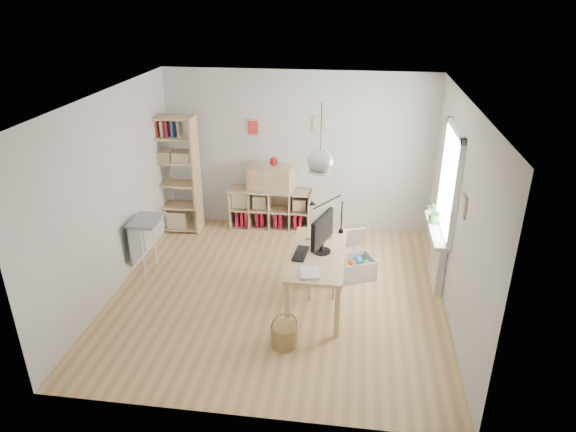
# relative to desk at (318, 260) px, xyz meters

# --- Properties ---
(ground) EXTENTS (4.50, 4.50, 0.00)m
(ground) POSITION_rel_desk_xyz_m (-0.55, 0.15, -0.66)
(ground) COLOR tan
(ground) RESTS_ON ground
(room_shell) EXTENTS (4.50, 4.50, 4.50)m
(room_shell) POSITION_rel_desk_xyz_m (-0.00, 0.00, 1.34)
(room_shell) COLOR silver
(room_shell) RESTS_ON ground
(window_unit) EXTENTS (0.07, 1.16, 1.46)m
(window_unit) POSITION_rel_desk_xyz_m (1.68, 0.75, 0.89)
(window_unit) COLOR white
(window_unit) RESTS_ON ground
(radiator) EXTENTS (0.10, 0.80, 0.80)m
(radiator) POSITION_rel_desk_xyz_m (1.64, 0.75, -0.26)
(radiator) COLOR white
(radiator) RESTS_ON ground
(windowsill) EXTENTS (0.22, 1.20, 0.06)m
(windowsill) POSITION_rel_desk_xyz_m (1.59, 0.75, 0.17)
(windowsill) COLOR white
(windowsill) RESTS_ON radiator
(desk) EXTENTS (0.70, 1.50, 0.75)m
(desk) POSITION_rel_desk_xyz_m (0.00, 0.00, 0.00)
(desk) COLOR #D9B27C
(desk) RESTS_ON ground
(cube_shelf) EXTENTS (1.40, 0.38, 0.72)m
(cube_shelf) POSITION_rel_desk_xyz_m (-1.02, 2.23, -0.36)
(cube_shelf) COLOR tan
(cube_shelf) RESTS_ON ground
(tall_bookshelf) EXTENTS (0.80, 0.38, 2.00)m
(tall_bookshelf) POSITION_rel_desk_xyz_m (-2.59, 1.95, 0.43)
(tall_bookshelf) COLOR #D9B27C
(tall_bookshelf) RESTS_ON ground
(side_table) EXTENTS (0.40, 0.55, 0.85)m
(side_table) POSITION_rel_desk_xyz_m (-2.59, 0.50, 0.01)
(side_table) COLOR gray
(side_table) RESTS_ON ground
(chair) EXTENTS (0.46, 0.46, 0.79)m
(chair) POSITION_rel_desk_xyz_m (0.01, 0.29, -0.21)
(chair) COLOR gray
(chair) RESTS_ON ground
(wicker_basket) EXTENTS (0.32, 0.32, 0.45)m
(wicker_basket) POSITION_rel_desk_xyz_m (-0.30, -0.94, -0.51)
(wicker_basket) COLOR olive
(wicker_basket) RESTS_ON ground
(storage_chest) EXTENTS (0.82, 0.86, 0.64)m
(storage_chest) POSITION_rel_desk_xyz_m (0.44, 0.79, -0.45)
(storage_chest) COLOR silver
(storage_chest) RESTS_ON ground
(monitor) EXTENTS (0.24, 0.58, 0.52)m
(monitor) POSITION_rel_desk_xyz_m (0.05, 0.05, 0.39)
(monitor) COLOR black
(monitor) RESTS_ON desk
(keyboard) EXTENTS (0.19, 0.43, 0.02)m
(keyboard) POSITION_rel_desk_xyz_m (-0.22, -0.06, 0.10)
(keyboard) COLOR black
(keyboard) RESTS_ON desk
(task_lamp) EXTENTS (0.48, 0.18, 0.51)m
(task_lamp) POSITION_rel_desk_xyz_m (0.04, 0.59, 0.44)
(task_lamp) COLOR black
(task_lamp) RESTS_ON desk
(yarn_ball) EXTENTS (0.17, 0.17, 0.17)m
(yarn_ball) POSITION_rel_desk_xyz_m (0.08, 0.55, 0.18)
(yarn_ball) COLOR #4B0A0F
(yarn_ball) RESTS_ON desk
(paper_tray) EXTENTS (0.27, 0.32, 0.03)m
(paper_tray) POSITION_rel_desk_xyz_m (-0.05, -0.53, 0.11)
(paper_tray) COLOR white
(paper_tray) RESTS_ON desk
(drawer_chest) EXTENTS (0.81, 0.47, 0.44)m
(drawer_chest) POSITION_rel_desk_xyz_m (-0.99, 2.19, 0.28)
(drawer_chest) COLOR tan
(drawer_chest) RESTS_ON cube_shelf
(red_vase) EXTENTS (0.13, 0.13, 0.16)m
(red_vase) POSITION_rel_desk_xyz_m (-0.93, 2.19, 0.58)
(red_vase) COLOR maroon
(red_vase) RESTS_ON drawer_chest
(potted_plant) EXTENTS (0.36, 0.34, 0.33)m
(potted_plant) POSITION_rel_desk_xyz_m (1.57, 0.93, 0.37)
(potted_plant) COLOR #2E5E23
(potted_plant) RESTS_ON windowsill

